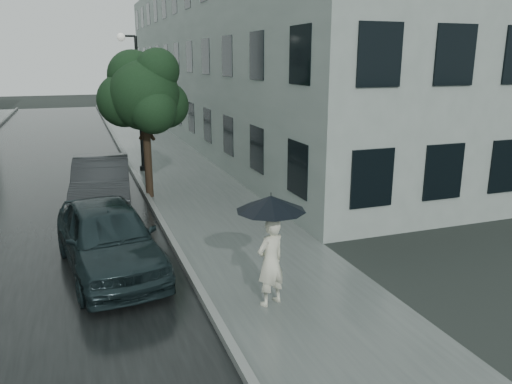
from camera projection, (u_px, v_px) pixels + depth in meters
name	position (u px, v px, depth m)	size (l,w,h in m)	color
ground	(271.00, 280.00, 10.52)	(120.00, 120.00, 0.00)	black
sidewalk	(175.00, 167.00, 21.51)	(3.50, 60.00, 0.01)	slate
kerb_near	(131.00, 168.00, 20.89)	(0.15, 60.00, 0.15)	slate
asphalt_road	(41.00, 176.00, 19.76)	(6.85, 60.00, 0.00)	black
building_near	(236.00, 59.00, 28.87)	(7.02, 36.00, 9.00)	#92A09A
pedestrian	(271.00, 262.00, 9.26)	(0.62, 0.41, 1.71)	silver
umbrella	(271.00, 203.00, 8.92)	(1.66, 1.66, 1.26)	black
street_tree	(144.00, 94.00, 16.04)	(2.95, 2.68, 4.85)	#332619
lamp_post	(135.00, 95.00, 19.91)	(0.85, 0.32, 5.47)	black
car_near	(108.00, 237.00, 10.78)	(1.83, 4.55, 1.55)	#182629
car_far	(102.00, 183.00, 15.41)	(1.65, 4.73, 1.56)	#212426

